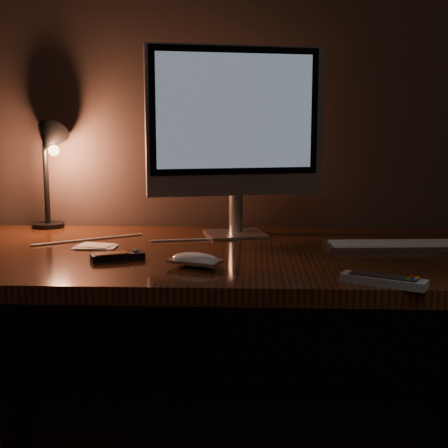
{
  "coord_description": "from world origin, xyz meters",
  "views": [
    {
      "loc": [
        0.05,
        0.26,
        1.08
      ],
      "look_at": [
        -0.02,
        1.73,
        0.84
      ],
      "focal_mm": 50.0,
      "sensor_mm": 36.0,
      "label": 1
    }
  ],
  "objects_px": {
    "desk": "(235,291)",
    "keyboard": "(399,245)",
    "tv_remote": "(383,280)",
    "media_remote": "(117,256)",
    "desk_lamp": "(49,156)",
    "monitor": "(236,125)",
    "mouse": "(196,262)"
  },
  "relations": [
    {
      "from": "desk",
      "to": "keyboard",
      "type": "xyz_separation_m",
      "value": [
        0.44,
        -0.01,
        0.14
      ]
    },
    {
      "from": "desk",
      "to": "desk_lamp",
      "type": "relative_size",
      "value": 4.71
    },
    {
      "from": "media_remote",
      "to": "tv_remote",
      "type": "bearing_deg",
      "value": -43.42
    },
    {
      "from": "desk",
      "to": "keyboard",
      "type": "bearing_deg",
      "value": -1.32
    },
    {
      "from": "media_remote",
      "to": "keyboard",
      "type": "bearing_deg",
      "value": -9.64
    },
    {
      "from": "desk",
      "to": "keyboard",
      "type": "distance_m",
      "value": 0.46
    },
    {
      "from": "monitor",
      "to": "media_remote",
      "type": "distance_m",
      "value": 0.54
    },
    {
      "from": "desk",
      "to": "tv_remote",
      "type": "height_order",
      "value": "tv_remote"
    },
    {
      "from": "desk_lamp",
      "to": "media_remote",
      "type": "bearing_deg",
      "value": -74.21
    },
    {
      "from": "desk_lamp",
      "to": "desk",
      "type": "bearing_deg",
      "value": -41.35
    },
    {
      "from": "desk",
      "to": "desk_lamp",
      "type": "distance_m",
      "value": 0.72
    },
    {
      "from": "monitor",
      "to": "mouse",
      "type": "bearing_deg",
      "value": -116.46
    },
    {
      "from": "monitor",
      "to": "media_remote",
      "type": "height_order",
      "value": "monitor"
    },
    {
      "from": "mouse",
      "to": "desk",
      "type": "bearing_deg",
      "value": 92.93
    },
    {
      "from": "desk",
      "to": "monitor",
      "type": "relative_size",
      "value": 2.92
    },
    {
      "from": "media_remote",
      "to": "desk_lamp",
      "type": "distance_m",
      "value": 0.56
    },
    {
      "from": "desk",
      "to": "media_remote",
      "type": "bearing_deg",
      "value": -146.42
    },
    {
      "from": "monitor",
      "to": "mouse",
      "type": "height_order",
      "value": "monitor"
    },
    {
      "from": "mouse",
      "to": "monitor",
      "type": "bearing_deg",
      "value": 99.81
    },
    {
      "from": "desk",
      "to": "media_remote",
      "type": "height_order",
      "value": "media_remote"
    },
    {
      "from": "keyboard",
      "to": "media_remote",
      "type": "xyz_separation_m",
      "value": [
        -0.72,
        -0.18,
        0.0
      ]
    },
    {
      "from": "keyboard",
      "to": "media_remote",
      "type": "relative_size",
      "value": 2.89
    },
    {
      "from": "desk",
      "to": "desk_lamp",
      "type": "xyz_separation_m",
      "value": [
        -0.58,
        0.23,
        0.36
      ]
    },
    {
      "from": "monitor",
      "to": "keyboard",
      "type": "xyz_separation_m",
      "value": [
        0.44,
        -0.16,
        -0.32
      ]
    },
    {
      "from": "keyboard",
      "to": "tv_remote",
      "type": "bearing_deg",
      "value": -112.05
    },
    {
      "from": "keyboard",
      "to": "mouse",
      "type": "bearing_deg",
      "value": -159.61
    },
    {
      "from": "desk_lamp",
      "to": "tv_remote",
      "type": "bearing_deg",
      "value": -54.89
    },
    {
      "from": "desk",
      "to": "tv_remote",
      "type": "xyz_separation_m",
      "value": [
        0.32,
        -0.41,
        0.14
      ]
    },
    {
      "from": "media_remote",
      "to": "tv_remote",
      "type": "xyz_separation_m",
      "value": [
        0.6,
        -0.22,
        0.0
      ]
    },
    {
      "from": "keyboard",
      "to": "tv_remote",
      "type": "xyz_separation_m",
      "value": [
        -0.12,
        -0.4,
        0.0
      ]
    },
    {
      "from": "mouse",
      "to": "media_remote",
      "type": "height_order",
      "value": "same"
    },
    {
      "from": "tv_remote",
      "to": "monitor",
      "type": "bearing_deg",
      "value": 147.95
    }
  ]
}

